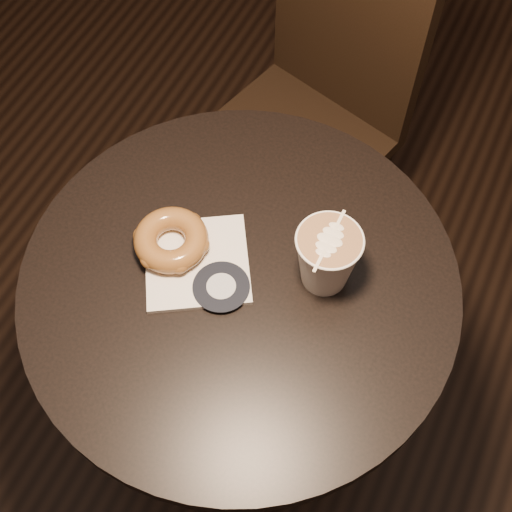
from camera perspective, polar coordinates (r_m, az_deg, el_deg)
name	(u,v)px	position (r m, az deg, el deg)	size (l,w,h in m)	color
cafe_table	(241,330)	(1.30, -1.17, -5.97)	(0.70, 0.70, 0.75)	black
chair	(319,91)	(1.66, 5.08, 12.99)	(0.47, 0.47, 0.96)	black
pastry_bag	(197,262)	(1.14, -4.74, -0.50)	(0.16, 0.16, 0.01)	white
doughnut	(171,240)	(1.14, -6.81, 1.29)	(0.12, 0.12, 0.04)	brown
latte_cup	(327,259)	(1.08, 5.68, -0.24)	(0.10, 0.10, 0.11)	white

